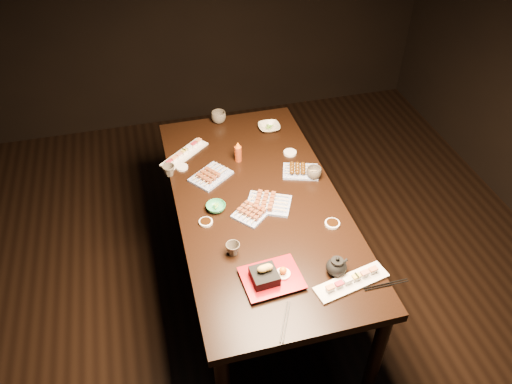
{
  "coord_description": "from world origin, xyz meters",
  "views": [
    {
      "loc": [
        -0.6,
        -1.63,
        2.6
      ],
      "look_at": [
        -0.06,
        0.42,
        0.77
      ],
      "focal_mm": 35.0,
      "sensor_mm": 36.0,
      "label": 1
    }
  ],
  "objects_px": {
    "sushi_platter_near": "(352,280)",
    "yakitori_plate_left": "(211,174)",
    "yakitori_plate_right": "(269,201)",
    "teacup_near_left": "(233,249)",
    "dining_table": "(258,246)",
    "teacup_far_left": "(169,170)",
    "edamame_bowl_green": "(216,207)",
    "tempura_tray": "(272,273)",
    "yakitori_plate_center": "(254,209)",
    "condiment_bottle": "(238,151)",
    "sushi_platter_far": "(184,152)",
    "edamame_bowl_cream": "(269,127)",
    "teacup_mid_right": "(314,173)",
    "teacup_far_right": "(219,117)",
    "teapot": "(337,265)"
  },
  "relations": [
    {
      "from": "teapot",
      "to": "yakitori_plate_center",
      "type": "bearing_deg",
      "value": 100.47
    },
    {
      "from": "yakitori_plate_left",
      "to": "teapot",
      "type": "relative_size",
      "value": 1.9
    },
    {
      "from": "teacup_far_left",
      "to": "edamame_bowl_green",
      "type": "bearing_deg",
      "value": -60.17
    },
    {
      "from": "yakitori_plate_left",
      "to": "teacup_far_right",
      "type": "xyz_separation_m",
      "value": [
        0.16,
        0.57,
        0.01
      ]
    },
    {
      "from": "sushi_platter_far",
      "to": "teacup_far_right",
      "type": "xyz_separation_m",
      "value": [
        0.28,
        0.31,
        0.02
      ]
    },
    {
      "from": "yakitori_plate_right",
      "to": "teacup_far_left",
      "type": "relative_size",
      "value": 3.24
    },
    {
      "from": "yakitori_plate_center",
      "to": "teacup_far_left",
      "type": "distance_m",
      "value": 0.59
    },
    {
      "from": "sushi_platter_near",
      "to": "teacup_far_left",
      "type": "bearing_deg",
      "value": 113.31
    },
    {
      "from": "edamame_bowl_green",
      "to": "teacup_far_right",
      "type": "relative_size",
      "value": 1.08
    },
    {
      "from": "teacup_near_left",
      "to": "yakitori_plate_center",
      "type": "bearing_deg",
      "value": 56.75
    },
    {
      "from": "edamame_bowl_cream",
      "to": "yakitori_plate_left",
      "type": "bearing_deg",
      "value": -139.66
    },
    {
      "from": "sushi_platter_near",
      "to": "teapot",
      "type": "relative_size",
      "value": 3.09
    },
    {
      "from": "yakitori_plate_center",
      "to": "teacup_far_right",
      "type": "relative_size",
      "value": 2.16
    },
    {
      "from": "dining_table",
      "to": "yakitori_plate_left",
      "type": "xyz_separation_m",
      "value": [
        -0.22,
        0.27,
        0.4
      ]
    },
    {
      "from": "tempura_tray",
      "to": "yakitori_plate_center",
      "type": "bearing_deg",
      "value": 81.54
    },
    {
      "from": "tempura_tray",
      "to": "teacup_mid_right",
      "type": "distance_m",
      "value": 0.81
    },
    {
      "from": "yakitori_plate_center",
      "to": "tempura_tray",
      "type": "bearing_deg",
      "value": -134.46
    },
    {
      "from": "edamame_bowl_green",
      "to": "tempura_tray",
      "type": "distance_m",
      "value": 0.57
    },
    {
      "from": "sushi_platter_near",
      "to": "edamame_bowl_cream",
      "type": "height_order",
      "value": "sushi_platter_near"
    },
    {
      "from": "yakitori_plate_right",
      "to": "teacup_near_left",
      "type": "relative_size",
      "value": 3.32
    },
    {
      "from": "yakitori_plate_right",
      "to": "yakitori_plate_left",
      "type": "relative_size",
      "value": 1.04
    },
    {
      "from": "yakitori_plate_center",
      "to": "teacup_near_left",
      "type": "bearing_deg",
      "value": -163.63
    },
    {
      "from": "sushi_platter_near",
      "to": "yakitori_plate_left",
      "type": "bearing_deg",
      "value": 105.66
    },
    {
      "from": "dining_table",
      "to": "sushi_platter_near",
      "type": "relative_size",
      "value": 4.89
    },
    {
      "from": "dining_table",
      "to": "edamame_bowl_green",
      "type": "bearing_deg",
      "value": 175.3
    },
    {
      "from": "dining_table",
      "to": "edamame_bowl_cream",
      "type": "bearing_deg",
      "value": 61.7
    },
    {
      "from": "sushi_platter_far",
      "to": "yakitori_plate_center",
      "type": "distance_m",
      "value": 0.67
    },
    {
      "from": "teacup_far_left",
      "to": "tempura_tray",
      "type": "bearing_deg",
      "value": -68.1
    },
    {
      "from": "dining_table",
      "to": "teacup_near_left",
      "type": "xyz_separation_m",
      "value": [
        -0.22,
        -0.35,
        0.41
      ]
    },
    {
      "from": "teacup_far_left",
      "to": "condiment_bottle",
      "type": "xyz_separation_m",
      "value": [
        0.42,
        0.04,
        0.03
      ]
    },
    {
      "from": "dining_table",
      "to": "yakitori_plate_right",
      "type": "distance_m",
      "value": 0.41
    },
    {
      "from": "sushi_platter_near",
      "to": "yakitori_plate_left",
      "type": "relative_size",
      "value": 1.63
    },
    {
      "from": "sushi_platter_far",
      "to": "yakitori_plate_left",
      "type": "relative_size",
      "value": 1.53
    },
    {
      "from": "edamame_bowl_green",
      "to": "teacup_near_left",
      "type": "relative_size",
      "value": 1.51
    },
    {
      "from": "edamame_bowl_cream",
      "to": "tempura_tray",
      "type": "distance_m",
      "value": 1.27
    },
    {
      "from": "sushi_platter_far",
      "to": "teacup_near_left",
      "type": "height_order",
      "value": "teacup_near_left"
    },
    {
      "from": "teacup_mid_right",
      "to": "condiment_bottle",
      "type": "bearing_deg",
      "value": 144.97
    },
    {
      "from": "teacup_mid_right",
      "to": "dining_table",
      "type": "bearing_deg",
      "value": -162.9
    },
    {
      "from": "sushi_platter_near",
      "to": "yakitori_plate_left",
      "type": "height_order",
      "value": "yakitori_plate_left"
    },
    {
      "from": "edamame_bowl_green",
      "to": "teacup_mid_right",
      "type": "distance_m",
      "value": 0.62
    },
    {
      "from": "teacup_far_right",
      "to": "tempura_tray",
      "type": "bearing_deg",
      "value": -91.18
    },
    {
      "from": "tempura_tray",
      "to": "condiment_bottle",
      "type": "bearing_deg",
      "value": 82.07
    },
    {
      "from": "sushi_platter_far",
      "to": "edamame_bowl_cream",
      "type": "relative_size",
      "value": 2.44
    },
    {
      "from": "edamame_bowl_green",
      "to": "teapot",
      "type": "bearing_deg",
      "value": -51.08
    },
    {
      "from": "tempura_tray",
      "to": "teapot",
      "type": "xyz_separation_m",
      "value": [
        0.31,
        -0.03,
        -0.0
      ]
    },
    {
      "from": "dining_table",
      "to": "yakitori_plate_right",
      "type": "relative_size",
      "value": 7.64
    },
    {
      "from": "edamame_bowl_cream",
      "to": "teacup_mid_right",
      "type": "xyz_separation_m",
      "value": [
        0.12,
        -0.55,
        0.02
      ]
    },
    {
      "from": "sushi_platter_far",
      "to": "tempura_tray",
      "type": "bearing_deg",
      "value": 62.99
    },
    {
      "from": "yakitori_plate_center",
      "to": "condiment_bottle",
      "type": "height_order",
      "value": "condiment_bottle"
    },
    {
      "from": "sushi_platter_far",
      "to": "yakitori_plate_right",
      "type": "distance_m",
      "value": 0.69
    }
  ]
}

